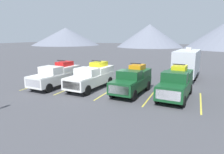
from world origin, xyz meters
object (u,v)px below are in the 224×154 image
object	(u,v)px
pickup_truck_a	(56,75)
pickup_truck_b	(92,76)
pickup_truck_d	(176,83)
pickup_truck_c	(132,80)
camper_trailer_a	(187,62)

from	to	relation	value
pickup_truck_a	pickup_truck_b	distance (m)	3.69
pickup_truck_a	pickup_truck_d	world-z (taller)	pickup_truck_d
pickup_truck_b	pickup_truck_c	xyz separation A→B (m)	(4.11, -0.19, -0.00)
pickup_truck_a	pickup_truck_d	xyz separation A→B (m)	(11.43, 0.62, 0.06)
camper_trailer_a	pickup_truck_b	bearing A→B (deg)	-133.99
camper_trailer_a	pickup_truck_a	bearing A→B (deg)	-142.17
pickup_truck_a	pickup_truck_b	xyz separation A→B (m)	(3.63, 0.70, 0.03)
pickup_truck_b	pickup_truck_d	bearing A→B (deg)	-0.56
pickup_truck_d	camper_trailer_a	bearing A→B (deg)	87.46
pickup_truck_b	pickup_truck_d	size ratio (longest dim) A/B	1.07
pickup_truck_c	pickup_truck_d	xyz separation A→B (m)	(3.69, 0.12, 0.04)
pickup_truck_b	pickup_truck_d	distance (m)	7.80
camper_trailer_a	pickup_truck_c	bearing A→B (deg)	-115.13
pickup_truck_c	pickup_truck_d	distance (m)	3.69
pickup_truck_d	camper_trailer_a	xyz separation A→B (m)	(0.38, 8.55, 0.69)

